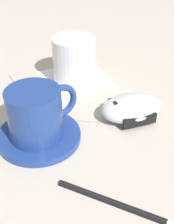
# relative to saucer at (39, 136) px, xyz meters

# --- Properties ---
(ground_plane) EXTENTS (3.00, 3.00, 0.00)m
(ground_plane) POSITION_rel_saucer_xyz_m (0.08, -0.02, -0.01)
(ground_plane) COLOR #B2A899
(saucer) EXTENTS (0.13, 0.13, 0.01)m
(saucer) POSITION_rel_saucer_xyz_m (0.00, 0.00, 0.00)
(saucer) COLOR navy
(saucer) RESTS_ON ground
(coffee_cup) EXTENTS (0.11, 0.08, 0.07)m
(coffee_cup) POSITION_rel_saucer_xyz_m (-0.00, -0.00, 0.04)
(coffee_cup) COLOR navy
(coffee_cup) RESTS_ON saucer
(computer_mouse) EXTENTS (0.12, 0.11, 0.04)m
(computer_mouse) POSITION_rel_saucer_xyz_m (0.14, -0.07, 0.01)
(computer_mouse) COLOR silver
(computer_mouse) RESTS_ON ground
(mouse_cable) EXTENTS (0.05, 0.25, 0.00)m
(mouse_cable) POSITION_rel_saucer_xyz_m (0.06, 0.08, -0.00)
(mouse_cable) COLOR gray
(mouse_cable) RESTS_ON ground
(napkin_under_glass) EXTENTS (0.17, 0.17, 0.00)m
(napkin_under_glass) POSITION_rel_saucer_xyz_m (0.16, 0.09, -0.00)
(napkin_under_glass) COLOR white
(napkin_under_glass) RESTS_ON ground
(drinking_glass) EXTENTS (0.08, 0.08, 0.09)m
(drinking_glass) POSITION_rel_saucer_xyz_m (0.16, 0.09, 0.04)
(drinking_glass) COLOR silver
(drinking_glass) RESTS_ON napkin_under_glass
(pen) EXTENTS (0.05, 0.14, 0.01)m
(pen) POSITION_rel_saucer_xyz_m (-0.02, -0.16, -0.00)
(pen) COLOR black
(pen) RESTS_ON ground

